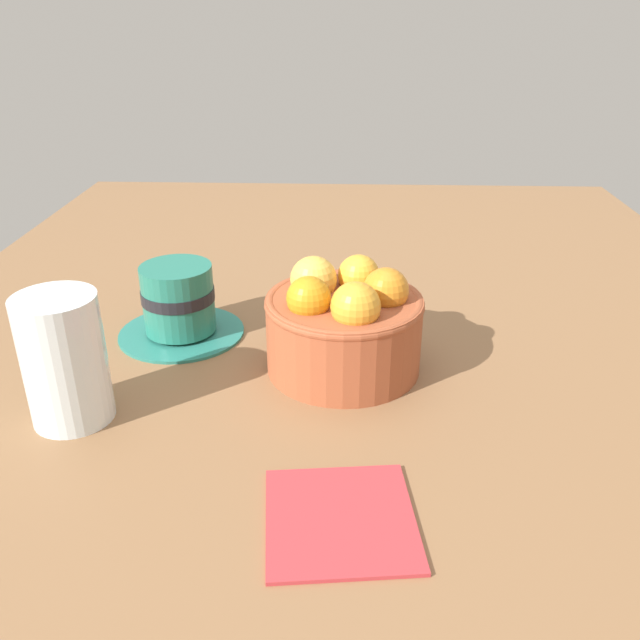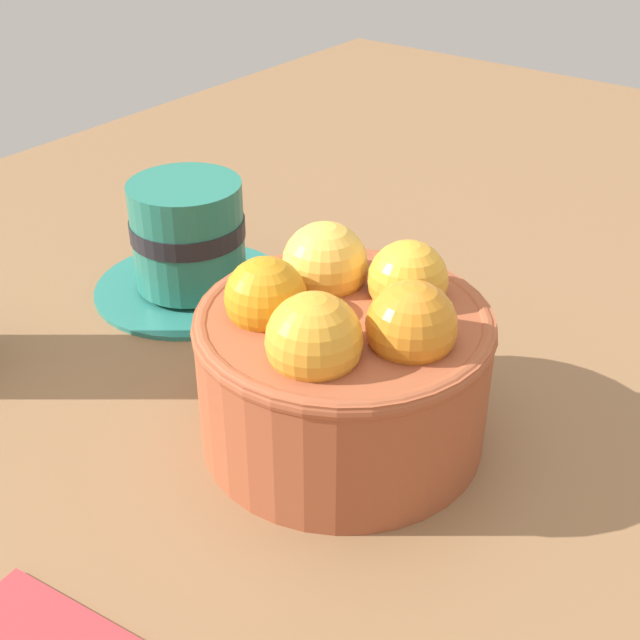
# 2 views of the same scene
# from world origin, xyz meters

# --- Properties ---
(ground_plane) EXTENTS (1.37, 0.94, 0.04)m
(ground_plane) POSITION_xyz_m (0.00, 0.00, -0.02)
(ground_plane) COLOR brown
(terracotta_bowl) EXTENTS (0.14, 0.14, 0.10)m
(terracotta_bowl) POSITION_xyz_m (-0.00, 0.00, 0.05)
(terracotta_bowl) COLOR #9E4C2D
(terracotta_bowl) RESTS_ON ground_plane
(coffee_cup) EXTENTS (0.13, 0.13, 0.07)m
(coffee_cup) POSITION_xyz_m (0.06, 0.17, 0.03)
(coffee_cup) COLOR #277669
(coffee_cup) RESTS_ON ground_plane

